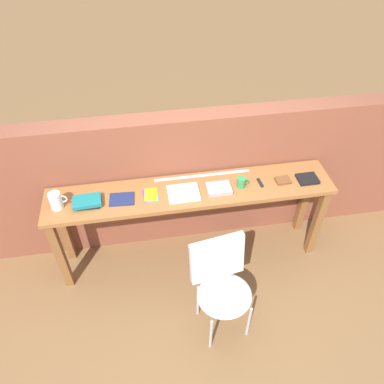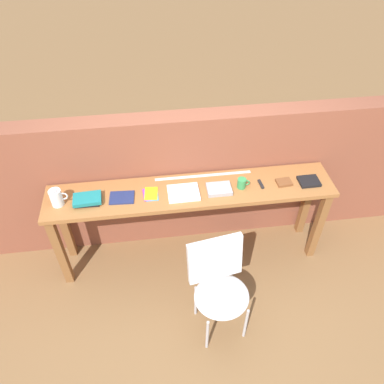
{
  "view_description": "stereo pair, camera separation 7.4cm",
  "coord_description": "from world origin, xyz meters",
  "px_view_note": "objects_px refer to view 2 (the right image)",
  "views": [
    {
      "loc": [
        -0.38,
        -2.04,
        3.06
      ],
      "look_at": [
        0.0,
        0.25,
        0.9
      ],
      "focal_mm": 35.0,
      "sensor_mm": 36.0,
      "label": 1
    },
    {
      "loc": [
        -0.3,
        -2.05,
        3.06
      ],
      "look_at": [
        0.0,
        0.25,
        0.9
      ],
      "focal_mm": 35.0,
      "sensor_mm": 36.0,
      "label": 2
    }
  ],
  "objects_px": {
    "pitcher_white": "(57,198)",
    "pamphlet_pile_colourful": "(151,194)",
    "multitool_folded": "(261,184)",
    "book_stack_leftmost": "(88,199)",
    "mug": "(242,183)",
    "book_repair_rightmost": "(309,181)",
    "chair_white_moulded": "(219,283)",
    "leather_journal_brown": "(284,182)",
    "book_open_centre": "(183,193)",
    "magazine_cycling": "(122,198)"
  },
  "relations": [
    {
      "from": "pamphlet_pile_colourful",
      "to": "book_open_centre",
      "type": "bearing_deg",
      "value": -5.91
    },
    {
      "from": "pitcher_white",
      "to": "pamphlet_pile_colourful",
      "type": "distance_m",
      "value": 0.77
    },
    {
      "from": "magazine_cycling",
      "to": "pamphlet_pile_colourful",
      "type": "relative_size",
      "value": 1.2
    },
    {
      "from": "book_open_centre",
      "to": "mug",
      "type": "height_order",
      "value": "mug"
    },
    {
      "from": "book_open_centre",
      "to": "mug",
      "type": "bearing_deg",
      "value": 1.52
    },
    {
      "from": "book_open_centre",
      "to": "book_repair_rightmost",
      "type": "relative_size",
      "value": 1.5
    },
    {
      "from": "pitcher_white",
      "to": "magazine_cycling",
      "type": "relative_size",
      "value": 0.9
    },
    {
      "from": "multitool_folded",
      "to": "book_repair_rightmost",
      "type": "height_order",
      "value": "book_repair_rightmost"
    },
    {
      "from": "book_open_centre",
      "to": "multitool_folded",
      "type": "bearing_deg",
      "value": 1.58
    },
    {
      "from": "magazine_cycling",
      "to": "leather_journal_brown",
      "type": "height_order",
      "value": "leather_journal_brown"
    },
    {
      "from": "chair_white_moulded",
      "to": "book_stack_leftmost",
      "type": "distance_m",
      "value": 1.27
    },
    {
      "from": "book_repair_rightmost",
      "to": "leather_journal_brown",
      "type": "bearing_deg",
      "value": 175.02
    },
    {
      "from": "pitcher_white",
      "to": "pamphlet_pile_colourful",
      "type": "bearing_deg",
      "value": 1.43
    },
    {
      "from": "chair_white_moulded",
      "to": "magazine_cycling",
      "type": "xyz_separation_m",
      "value": [
        -0.72,
        0.7,
        0.36
      ]
    },
    {
      "from": "pitcher_white",
      "to": "multitool_folded",
      "type": "relative_size",
      "value": 1.67
    },
    {
      "from": "magazine_cycling",
      "to": "book_stack_leftmost",
      "type": "bearing_deg",
      "value": -175.32
    },
    {
      "from": "book_open_centre",
      "to": "multitool_folded",
      "type": "height_order",
      "value": "book_open_centre"
    },
    {
      "from": "magazine_cycling",
      "to": "pamphlet_pile_colourful",
      "type": "xyz_separation_m",
      "value": [
        0.24,
        0.01,
        -0.0
      ]
    },
    {
      "from": "pamphlet_pile_colourful",
      "to": "chair_white_moulded",
      "type": "bearing_deg",
      "value": -56.5
    },
    {
      "from": "magazine_cycling",
      "to": "pamphlet_pile_colourful",
      "type": "distance_m",
      "value": 0.24
    },
    {
      "from": "multitool_folded",
      "to": "book_repair_rightmost",
      "type": "xyz_separation_m",
      "value": [
        0.43,
        -0.02,
        0.0
      ]
    },
    {
      "from": "mug",
      "to": "book_repair_rightmost",
      "type": "bearing_deg",
      "value": -1.67
    },
    {
      "from": "book_repair_rightmost",
      "to": "chair_white_moulded",
      "type": "bearing_deg",
      "value": -143.48
    },
    {
      "from": "chair_white_moulded",
      "to": "pitcher_white",
      "type": "height_order",
      "value": "pitcher_white"
    },
    {
      "from": "chair_white_moulded",
      "to": "magazine_cycling",
      "type": "distance_m",
      "value": 1.07
    },
    {
      "from": "pitcher_white",
      "to": "pamphlet_pile_colourful",
      "type": "relative_size",
      "value": 1.07
    },
    {
      "from": "magazine_cycling",
      "to": "leather_journal_brown",
      "type": "bearing_deg",
      "value": 3.62
    },
    {
      "from": "book_open_centre",
      "to": "book_repair_rightmost",
      "type": "bearing_deg",
      "value": -0.49
    },
    {
      "from": "book_stack_leftmost",
      "to": "book_repair_rightmost",
      "type": "xyz_separation_m",
      "value": [
        1.91,
        -0.01,
        -0.02
      ]
    },
    {
      "from": "book_stack_leftmost",
      "to": "book_repair_rightmost",
      "type": "bearing_deg",
      "value": -0.26
    },
    {
      "from": "magazine_cycling",
      "to": "mug",
      "type": "height_order",
      "value": "mug"
    },
    {
      "from": "pamphlet_pile_colourful",
      "to": "multitool_folded",
      "type": "distance_m",
      "value": 0.96
    },
    {
      "from": "multitool_folded",
      "to": "book_repair_rightmost",
      "type": "bearing_deg",
      "value": -3.27
    },
    {
      "from": "chair_white_moulded",
      "to": "magazine_cycling",
      "type": "height_order",
      "value": "same"
    },
    {
      "from": "book_stack_leftmost",
      "to": "mug",
      "type": "relative_size",
      "value": 2.15
    },
    {
      "from": "pitcher_white",
      "to": "book_repair_rightmost",
      "type": "xyz_separation_m",
      "value": [
        2.15,
        -0.01,
        -0.06
      ]
    },
    {
      "from": "pitcher_white",
      "to": "book_repair_rightmost",
      "type": "relative_size",
      "value": 1.03
    },
    {
      "from": "book_open_centre",
      "to": "book_repair_rightmost",
      "type": "xyz_separation_m",
      "value": [
        1.11,
        0.0,
        0.0
      ]
    },
    {
      "from": "pitcher_white",
      "to": "multitool_folded",
      "type": "distance_m",
      "value": 1.72
    },
    {
      "from": "pamphlet_pile_colourful",
      "to": "book_repair_rightmost",
      "type": "bearing_deg",
      "value": -1.15
    },
    {
      "from": "pamphlet_pile_colourful",
      "to": "book_open_centre",
      "type": "relative_size",
      "value": 0.64
    },
    {
      "from": "leather_journal_brown",
      "to": "book_repair_rightmost",
      "type": "xyz_separation_m",
      "value": [
        0.22,
        -0.02,
        0.0
      ]
    },
    {
      "from": "mug",
      "to": "book_open_centre",
      "type": "bearing_deg",
      "value": -177.95
    },
    {
      "from": "magazine_cycling",
      "to": "leather_journal_brown",
      "type": "distance_m",
      "value": 1.41
    },
    {
      "from": "pitcher_white",
      "to": "multitool_folded",
      "type": "bearing_deg",
      "value": 0.52
    },
    {
      "from": "book_stack_leftmost",
      "to": "magazine_cycling",
      "type": "distance_m",
      "value": 0.28
    },
    {
      "from": "chair_white_moulded",
      "to": "multitool_folded",
      "type": "height_order",
      "value": "multitool_folded"
    },
    {
      "from": "chair_white_moulded",
      "to": "leather_journal_brown",
      "type": "distance_m",
      "value": 1.05
    },
    {
      "from": "pitcher_white",
      "to": "leather_journal_brown",
      "type": "relative_size",
      "value": 1.41
    },
    {
      "from": "book_stack_leftmost",
      "to": "leather_journal_brown",
      "type": "relative_size",
      "value": 1.82
    }
  ]
}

